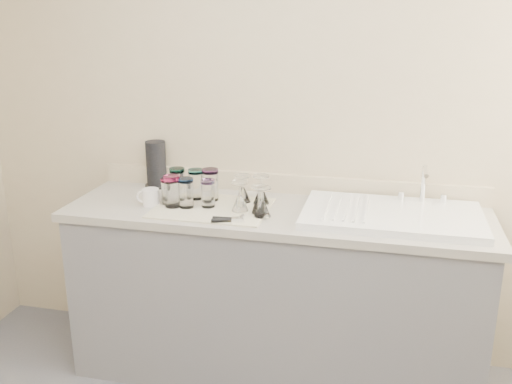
% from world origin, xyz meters
% --- Properties ---
extents(room_envelope, '(3.54, 3.50, 2.52)m').
position_xyz_m(room_envelope, '(0.00, 0.00, 1.56)').
color(room_envelope, '#535358').
rests_on(room_envelope, ground).
extents(counter_unit, '(2.06, 0.62, 0.90)m').
position_xyz_m(counter_unit, '(0.00, 1.20, 0.45)').
color(counter_unit, slate).
rests_on(counter_unit, ground).
extents(sink_unit, '(0.82, 0.50, 0.22)m').
position_xyz_m(sink_unit, '(0.55, 1.20, 0.92)').
color(sink_unit, white).
rests_on(sink_unit, counter_unit).
extents(dish_towel, '(0.55, 0.42, 0.01)m').
position_xyz_m(dish_towel, '(-0.31, 1.14, 0.90)').
color(dish_towel, silver).
rests_on(dish_towel, counter_unit).
extents(tumbler_teal, '(0.08, 0.08, 0.16)m').
position_xyz_m(tumbler_teal, '(-0.52, 1.25, 0.99)').
color(tumbler_teal, white).
rests_on(tumbler_teal, dish_towel).
extents(tumbler_cyan, '(0.08, 0.08, 0.15)m').
position_xyz_m(tumbler_cyan, '(-0.43, 1.26, 0.99)').
color(tumbler_cyan, white).
rests_on(tumbler_cyan, dish_towel).
extents(tumbler_purple, '(0.08, 0.08, 0.16)m').
position_xyz_m(tumbler_purple, '(-0.35, 1.25, 0.99)').
color(tumbler_purple, white).
rests_on(tumbler_purple, dish_towel).
extents(tumbler_magenta, '(0.07, 0.07, 0.13)m').
position_xyz_m(tumbler_magenta, '(-0.54, 1.15, 0.97)').
color(tumbler_magenta, white).
rests_on(tumbler_magenta, dish_towel).
extents(tumbler_blue, '(0.07, 0.07, 0.15)m').
position_xyz_m(tumbler_blue, '(-0.43, 1.12, 0.98)').
color(tumbler_blue, white).
rests_on(tumbler_blue, dish_towel).
extents(tumbler_lavender, '(0.07, 0.07, 0.14)m').
position_xyz_m(tumbler_lavender, '(-0.33, 1.15, 0.98)').
color(tumbler_lavender, white).
rests_on(tumbler_lavender, dish_towel).
extents(tumbler_extra, '(0.08, 0.08, 0.16)m').
position_xyz_m(tumbler_extra, '(-0.50, 1.11, 0.99)').
color(tumbler_extra, white).
rests_on(tumbler_extra, dish_towel).
extents(goblet_back_left, '(0.08, 0.08, 0.14)m').
position_xyz_m(goblet_back_left, '(-0.18, 1.26, 0.95)').
color(goblet_back_left, white).
rests_on(goblet_back_left, dish_towel).
extents(goblet_back_right, '(0.08, 0.08, 0.14)m').
position_xyz_m(goblet_back_right, '(-0.09, 1.26, 0.96)').
color(goblet_back_right, white).
rests_on(goblet_back_right, dish_towel).
extents(goblet_front_left, '(0.08, 0.08, 0.14)m').
position_xyz_m(goblet_front_left, '(-0.16, 1.13, 0.96)').
color(goblet_front_left, white).
rests_on(goblet_front_left, dish_towel).
extents(goblet_front_right, '(0.07, 0.07, 0.13)m').
position_xyz_m(goblet_front_right, '(-0.07, 1.12, 0.95)').
color(goblet_front_right, white).
rests_on(goblet_front_right, dish_towel).
extents(goblet_extra, '(0.08, 0.08, 0.14)m').
position_xyz_m(goblet_extra, '(-0.04, 1.07, 0.96)').
color(goblet_extra, white).
rests_on(goblet_extra, dish_towel).
extents(can_opener, '(0.15, 0.07, 0.02)m').
position_xyz_m(can_opener, '(-0.17, 0.97, 0.92)').
color(can_opener, silver).
rests_on(can_opener, dish_towel).
extents(white_mug, '(0.12, 0.09, 0.08)m').
position_xyz_m(white_mug, '(-0.62, 1.12, 0.94)').
color(white_mug, white).
rests_on(white_mug, counter_unit).
extents(paper_towel_roll, '(0.13, 0.13, 0.25)m').
position_xyz_m(paper_towel_roll, '(-0.72, 1.44, 1.02)').
color(paper_towel_roll, black).
rests_on(paper_towel_roll, counter_unit).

